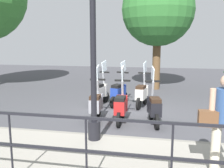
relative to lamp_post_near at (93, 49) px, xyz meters
name	(u,v)px	position (x,y,z in m)	size (l,w,h in m)	color
ground_plane	(127,115)	(2.40, -0.38, -2.07)	(28.00, 28.00, 0.00)	#424247
promenade_walkway	(104,160)	(-0.75, -0.38, -1.99)	(2.20, 20.00, 0.15)	gray
fence_railing	(86,140)	(-1.80, -0.38, -1.18)	(0.04, 16.03, 1.07)	black
lamp_post_near	(93,49)	(0.00, 0.00, 0.00)	(0.26, 0.90, 4.32)	black
pedestrian_with_bag	(224,118)	(-1.02, -2.30, -0.99)	(0.33, 0.65, 1.59)	beige
tree_distant	(158,10)	(6.78, -1.14, 1.50)	(3.24, 3.24, 5.21)	brown
scooter_near_0	(154,107)	(1.66, -1.20, -1.58)	(1.22, 0.49, 1.54)	black
scooter_near_1	(121,105)	(1.64, -0.31, -1.58)	(1.23, 0.44, 1.54)	black
scooter_near_2	(96,104)	(1.68, 0.39, -1.58)	(1.23, 0.44, 1.54)	black
scooter_far_0	(142,93)	(3.41, -0.75, -1.58)	(1.22, 0.48, 1.54)	black
scooter_far_1	(119,92)	(3.45, 0.05, -1.58)	(1.20, 0.55, 1.54)	black
scooter_far_2	(100,91)	(3.40, 0.70, -1.58)	(1.21, 0.51, 1.54)	black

